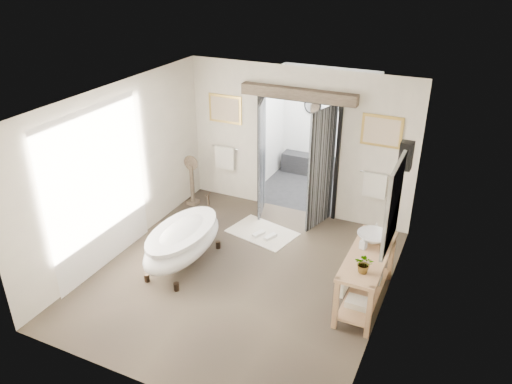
% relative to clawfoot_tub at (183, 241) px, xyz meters
% --- Properties ---
extents(ground_plane, '(5.00, 5.00, 0.00)m').
position_rel_clawfoot_tub_xyz_m(ground_plane, '(1.01, 0.10, -0.45)').
color(ground_plane, brown).
extents(room_shell, '(4.52, 5.02, 2.91)m').
position_rel_clawfoot_tub_xyz_m(room_shell, '(0.97, -0.03, 1.41)').
color(room_shell, silver).
rests_on(room_shell, ground_plane).
extents(shower_room, '(2.22, 2.01, 2.51)m').
position_rel_clawfoot_tub_xyz_m(shower_room, '(1.01, 4.09, 0.45)').
color(shower_room, '#262629').
rests_on(shower_room, ground_plane).
extents(back_wall_dressing, '(3.82, 0.79, 2.52)m').
position_rel_clawfoot_tub_xyz_m(back_wall_dressing, '(1.01, 2.42, 1.11)').
color(back_wall_dressing, black).
rests_on(back_wall_dressing, ground_plane).
extents(clawfoot_tub, '(0.85, 1.90, 0.93)m').
position_rel_clawfoot_tub_xyz_m(clawfoot_tub, '(0.00, 0.00, 0.00)').
color(clawfoot_tub, black).
rests_on(clawfoot_tub, ground_plane).
extents(vanity, '(0.57, 1.60, 0.85)m').
position_rel_clawfoot_tub_xyz_m(vanity, '(2.96, 0.28, 0.05)').
color(vanity, tan).
rests_on(vanity, ground_plane).
extents(pedestal_mirror, '(0.32, 0.21, 1.08)m').
position_rel_clawfoot_tub_xyz_m(pedestal_mirror, '(-1.01, 1.94, 0.01)').
color(pedestal_mirror, '#71614B').
rests_on(pedestal_mirror, ground_plane).
extents(rug, '(1.35, 1.05, 0.01)m').
position_rel_clawfoot_tub_xyz_m(rug, '(0.78, 1.48, -0.45)').
color(rug, beige).
rests_on(rug, ground_plane).
extents(slippers, '(0.43, 0.28, 0.05)m').
position_rel_clawfoot_tub_xyz_m(slippers, '(0.87, 1.36, -0.41)').
color(slippers, silver).
rests_on(slippers, rug).
extents(basin, '(0.60, 0.60, 0.16)m').
position_rel_clawfoot_tub_xyz_m(basin, '(2.96, 0.62, 0.48)').
color(basin, white).
rests_on(basin, vanity).
extents(plant, '(0.26, 0.23, 0.28)m').
position_rel_clawfoot_tub_xyz_m(plant, '(3.03, -0.18, 0.54)').
color(plant, gray).
rests_on(plant, vanity).
extents(soap_bottle_a, '(0.11, 0.11, 0.20)m').
position_rel_clawfoot_tub_xyz_m(soap_bottle_a, '(2.87, 0.41, 0.50)').
color(soap_bottle_a, gray).
rests_on(soap_bottle_a, vanity).
extents(soap_bottle_b, '(0.14, 0.14, 0.16)m').
position_rel_clawfoot_tub_xyz_m(soap_bottle_b, '(2.94, 0.93, 0.48)').
color(soap_bottle_b, gray).
rests_on(soap_bottle_b, vanity).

